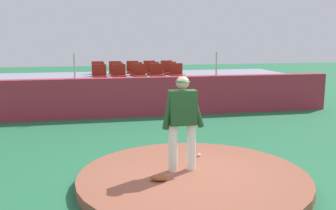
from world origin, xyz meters
TOP-DOWN VIEW (x-y plane):
  - ground_plane at (0.00, 0.00)m, footprint 60.00×60.00m
  - pitchers_mound at (0.00, 0.00)m, footprint 4.25×4.25m
  - pitcher at (-0.15, 0.25)m, footprint 0.81×0.29m
  - baseball at (0.41, 1.00)m, footprint 0.07×0.07m
  - fielding_glove at (-0.68, -0.21)m, footprint 0.34×0.28m
  - brick_barrier at (0.00, 6.45)m, footprint 13.64×0.40m
  - fence_post_left at (-2.24, 6.45)m, footprint 0.06×0.06m
  - fence_post_right at (2.62, 6.45)m, footprint 0.06×0.06m
  - bleacher_platform at (0.00, 8.62)m, footprint 12.12×3.31m
  - stadium_chair_0 at (-1.41, 7.50)m, footprint 0.48×0.44m
  - stadium_chair_1 at (-0.71, 7.48)m, footprint 0.48×0.44m
  - stadium_chair_2 at (0.01, 7.46)m, footprint 0.48×0.44m
  - stadium_chair_3 at (0.68, 7.51)m, footprint 0.48×0.44m
  - stadium_chair_4 at (1.42, 7.47)m, footprint 0.48×0.44m
  - stadium_chair_5 at (-1.42, 8.36)m, footprint 0.48×0.44m
  - stadium_chair_6 at (-0.73, 8.39)m, footprint 0.48×0.44m
  - stadium_chair_7 at (0.03, 8.37)m, footprint 0.48×0.44m
  - stadium_chair_8 at (0.69, 8.39)m, footprint 0.48×0.44m
  - stadium_chair_9 at (1.38, 8.40)m, footprint 0.48×0.44m
  - stadium_chair_10 at (-1.42, 9.26)m, footprint 0.48×0.44m
  - stadium_chair_11 at (-0.73, 9.24)m, footprint 0.48×0.44m
  - stadium_chair_12 at (-0.01, 9.26)m, footprint 0.48×0.44m
  - stadium_chair_13 at (0.70, 9.27)m, footprint 0.48×0.44m
  - stadium_chair_14 at (1.41, 9.25)m, footprint 0.48×0.44m

SIDE VIEW (x-z plane):
  - ground_plane at x=0.00m, z-range 0.00..0.00m
  - pitchers_mound at x=0.00m, z-range 0.00..0.20m
  - baseball at x=0.41m, z-range 0.20..0.28m
  - fielding_glove at x=-0.68m, z-range 0.20..0.31m
  - bleacher_platform at x=0.00m, z-range 0.00..1.21m
  - brick_barrier at x=0.00m, z-range 0.00..1.33m
  - pitcher at x=-0.15m, z-range 0.35..2.17m
  - stadium_chair_0 at x=-1.41m, z-range 1.12..1.62m
  - stadium_chair_1 at x=-0.71m, z-range 1.12..1.62m
  - stadium_chair_2 at x=0.01m, z-range 1.12..1.62m
  - stadium_chair_3 at x=0.68m, z-range 1.12..1.62m
  - stadium_chair_4 at x=1.42m, z-range 1.12..1.62m
  - stadium_chair_5 at x=-1.42m, z-range 1.12..1.62m
  - stadium_chair_6 at x=-0.73m, z-range 1.12..1.62m
  - stadium_chair_7 at x=0.03m, z-range 1.12..1.62m
  - stadium_chair_8 at x=0.69m, z-range 1.12..1.62m
  - stadium_chair_9 at x=1.38m, z-range 1.12..1.62m
  - stadium_chair_10 at x=-1.42m, z-range 1.12..1.62m
  - stadium_chair_11 at x=-0.73m, z-range 1.12..1.62m
  - stadium_chair_12 at x=-0.01m, z-range 1.12..1.62m
  - stadium_chair_13 at x=0.70m, z-range 1.12..1.62m
  - stadium_chair_14 at x=1.41m, z-range 1.12..1.62m
  - fence_post_left at x=-2.24m, z-range 1.33..2.16m
  - fence_post_right at x=2.62m, z-range 1.33..2.16m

